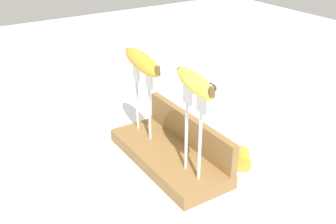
{
  "coord_description": "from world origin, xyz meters",
  "views": [
    {
      "loc": [
        0.66,
        -0.43,
        0.53
      ],
      "look_at": [
        0.0,
        0.0,
        0.13
      ],
      "focal_mm": 42.93,
      "sensor_mm": 36.0,
      "label": 1
    }
  ],
  "objects_px": {
    "fork_fallen_near": "(86,198)",
    "fork_stand_left": "(143,96)",
    "banana_raised_left": "(142,62)",
    "banana_raised_right": "(195,82)",
    "banana_chunk_near": "(242,158)",
    "fork_stand_right": "(193,126)",
    "wire_coil": "(200,87)"
  },
  "relations": [
    {
      "from": "fork_fallen_near",
      "to": "fork_stand_left",
      "type": "bearing_deg",
      "value": 120.77
    },
    {
      "from": "banana_raised_left",
      "to": "banana_raised_right",
      "type": "bearing_deg",
      "value": 0.0
    },
    {
      "from": "banana_raised_right",
      "to": "banana_chunk_near",
      "type": "xyz_separation_m",
      "value": [
        0.0,
        0.14,
        -0.22
      ]
    },
    {
      "from": "fork_stand_right",
      "to": "banana_raised_left",
      "type": "relative_size",
      "value": 0.96
    },
    {
      "from": "banana_raised_right",
      "to": "wire_coil",
      "type": "height_order",
      "value": "banana_raised_right"
    },
    {
      "from": "banana_raised_left",
      "to": "banana_raised_right",
      "type": "height_order",
      "value": "banana_raised_right"
    },
    {
      "from": "fork_stand_right",
      "to": "banana_raised_left",
      "type": "height_order",
      "value": "banana_raised_left"
    },
    {
      "from": "fork_stand_right",
      "to": "banana_raised_right",
      "type": "xyz_separation_m",
      "value": [
        -0.0,
        0.0,
        0.09
      ]
    },
    {
      "from": "banana_chunk_near",
      "to": "wire_coil",
      "type": "xyz_separation_m",
      "value": [
        -0.42,
        0.19,
        -0.02
      ]
    },
    {
      "from": "fork_stand_right",
      "to": "banana_raised_left",
      "type": "bearing_deg",
      "value": 180.0
    },
    {
      "from": "fork_fallen_near",
      "to": "banana_chunk_near",
      "type": "height_order",
      "value": "banana_chunk_near"
    },
    {
      "from": "fork_stand_left",
      "to": "wire_coil",
      "type": "xyz_separation_m",
      "value": [
        -0.21,
        0.33,
        -0.13
      ]
    },
    {
      "from": "fork_fallen_near",
      "to": "banana_chunk_near",
      "type": "xyz_separation_m",
      "value": [
        0.08,
        0.35,
        0.01
      ]
    },
    {
      "from": "banana_chunk_near",
      "to": "wire_coil",
      "type": "distance_m",
      "value": 0.46
    },
    {
      "from": "banana_raised_right",
      "to": "banana_chunk_near",
      "type": "height_order",
      "value": "banana_raised_right"
    },
    {
      "from": "banana_raised_left",
      "to": "banana_chunk_near",
      "type": "distance_m",
      "value": 0.32
    },
    {
      "from": "banana_raised_left",
      "to": "fork_fallen_near",
      "type": "bearing_deg",
      "value": -59.22
    },
    {
      "from": "banana_raised_right",
      "to": "fork_fallen_near",
      "type": "distance_m",
      "value": 0.32
    },
    {
      "from": "fork_stand_left",
      "to": "banana_chunk_near",
      "type": "height_order",
      "value": "fork_stand_left"
    },
    {
      "from": "fork_stand_left",
      "to": "banana_raised_right",
      "type": "xyz_separation_m",
      "value": [
        0.2,
        0.0,
        0.1
      ]
    },
    {
      "from": "fork_stand_right",
      "to": "wire_coil",
      "type": "height_order",
      "value": "fork_stand_right"
    },
    {
      "from": "fork_stand_right",
      "to": "wire_coil",
      "type": "relative_size",
      "value": 1.72
    },
    {
      "from": "banana_raised_left",
      "to": "fork_fallen_near",
      "type": "height_order",
      "value": "banana_raised_left"
    },
    {
      "from": "banana_raised_left",
      "to": "banana_raised_right",
      "type": "relative_size",
      "value": 1.26
    },
    {
      "from": "fork_stand_left",
      "to": "banana_raised_right",
      "type": "distance_m",
      "value": 0.23
    },
    {
      "from": "banana_raised_right",
      "to": "banana_chunk_near",
      "type": "distance_m",
      "value": 0.26
    },
    {
      "from": "fork_stand_left",
      "to": "wire_coil",
      "type": "distance_m",
      "value": 0.42
    },
    {
      "from": "banana_raised_left",
      "to": "banana_raised_right",
      "type": "distance_m",
      "value": 0.2
    },
    {
      "from": "banana_raised_left",
      "to": "wire_coil",
      "type": "distance_m",
      "value": 0.45
    },
    {
      "from": "banana_raised_right",
      "to": "wire_coil",
      "type": "bearing_deg",
      "value": 141.15
    },
    {
      "from": "fork_stand_left",
      "to": "banana_raised_left",
      "type": "bearing_deg",
      "value": 172.0
    },
    {
      "from": "banana_chunk_near",
      "to": "fork_fallen_near",
      "type": "bearing_deg",
      "value": -102.9
    }
  ]
}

